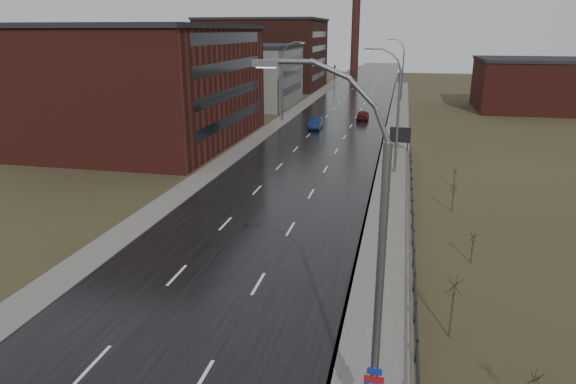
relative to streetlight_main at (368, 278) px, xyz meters
The scene contains 23 objects.
road 58.93m from the streetlight_main, 98.31° to the left, with size 14.00×300.00×0.06m, color black.
sidewalk_right 33.54m from the streetlight_main, 89.78° to the left, with size 3.20×180.00×0.18m, color #595651.
curb_right 33.57m from the streetlight_main, 92.42° to the left, with size 0.16×180.00×0.18m, color slate.
sidewalk_left 60.65m from the streetlight_main, 106.04° to the left, with size 2.40×260.00×0.12m, color #595651.
warehouse_near 52.13m from the streetlight_main, 124.42° to the left, with size 22.44×28.56×13.50m.
warehouse_mid 80.48m from the streetlight_main, 109.20° to the left, with size 16.32×20.40×10.50m.
warehouse_far 110.59m from the streetlight_main, 106.53° to the left, with size 26.52×24.48×15.50m.
building_right 82.95m from the streetlight_main, 74.74° to the left, with size 18.36×16.32×8.50m.
smokestack 149.01m from the streetlight_main, 95.58° to the left, with size 2.70×2.70×30.70m.
streetlight_main is the anchor object (origin of this frame).
streetlight_right_mid 34.01m from the streetlight_main, 89.95° to the left, with size 3.36×0.28×11.35m.
streetlight_left 62.15m from the streetlight_main, 105.08° to the left, with size 3.36×0.28×11.35m.
streetlight_right_far 88.01m from the streetlight_main, 89.98° to the left, with size 3.36×0.28×11.35m.
guardrail 17.27m from the streetlight_main, 83.61° to the left, with size 0.10×53.05×1.10m.
shrub_c 9.11m from the streetlight_main, 65.47° to the left, with size 0.68×0.71×2.88m.
shrub_d 16.85m from the streetlight_main, 71.58° to the left, with size 0.45×0.47×1.85m.
shrub_e 24.97m from the streetlight_main, 78.93° to the left, with size 0.52×0.54×2.17m.
shrub_f 31.42m from the streetlight_main, 80.03° to the left, with size 0.41×0.43×1.70m.
billboard 43.54m from the streetlight_main, 89.17° to the left, with size 2.26×0.17×2.74m.
traffic_light_left 119.16m from the streetlight_main, 97.95° to the left, with size 0.58×2.73×5.30m.
traffic_light_right 118.01m from the streetlight_main, 90.23° to the left, with size 0.58×2.73×5.30m.
car_near 56.13m from the streetlight_main, 101.05° to the left, with size 1.61×4.62×1.52m, color #0C1A40.
car_far 63.97m from the streetlight_main, 94.49° to the left, with size 1.73×4.30×1.47m, color #490C0E.
Camera 1 is at (9.09, -11.37, 12.78)m, focal length 32.00 mm.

